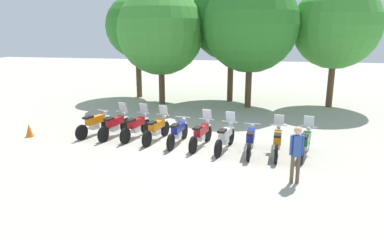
# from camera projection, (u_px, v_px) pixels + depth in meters

# --- Properties ---
(ground_plane) EXTENTS (80.00, 80.00, 0.00)m
(ground_plane) POSITION_uv_depth(u_px,v_px,m) (189.00, 145.00, 13.75)
(ground_plane) COLOR #ADA899
(motorcycle_0) EXTENTS (0.82, 2.14, 0.99)m
(motorcycle_0) POSITION_uv_depth(u_px,v_px,m) (95.00, 124.00, 15.00)
(motorcycle_0) COLOR black
(motorcycle_0) RESTS_ON ground_plane
(motorcycle_1) EXTENTS (0.75, 2.17, 1.37)m
(motorcycle_1) POSITION_uv_depth(u_px,v_px,m) (115.00, 125.00, 14.76)
(motorcycle_1) COLOR black
(motorcycle_1) RESTS_ON ground_plane
(motorcycle_2) EXTENTS (0.76, 2.16, 1.37)m
(motorcycle_2) POSITION_uv_depth(u_px,v_px,m) (136.00, 126.00, 14.55)
(motorcycle_2) COLOR black
(motorcycle_2) RESTS_ON ground_plane
(motorcycle_3) EXTENTS (0.73, 2.17, 1.37)m
(motorcycle_3) POSITION_uv_depth(u_px,v_px,m) (157.00, 129.00, 14.19)
(motorcycle_3) COLOR black
(motorcycle_3) RESTS_ON ground_plane
(motorcycle_4) EXTENTS (0.64, 2.19, 0.99)m
(motorcycle_4) POSITION_uv_depth(u_px,v_px,m) (178.00, 132.00, 13.78)
(motorcycle_4) COLOR black
(motorcycle_4) RESTS_ON ground_plane
(motorcycle_5) EXTENTS (0.74, 2.17, 1.37)m
(motorcycle_5) POSITION_uv_depth(u_px,v_px,m) (201.00, 134.00, 13.46)
(motorcycle_5) COLOR black
(motorcycle_5) RESTS_ON ground_plane
(motorcycle_6) EXTENTS (0.74, 2.17, 1.37)m
(motorcycle_6) POSITION_uv_depth(u_px,v_px,m) (225.00, 137.00, 13.08)
(motorcycle_6) COLOR black
(motorcycle_6) RESTS_ON ground_plane
(motorcycle_7) EXTENTS (0.62, 2.19, 0.99)m
(motorcycle_7) POSITION_uv_depth(u_px,v_px,m) (251.00, 140.00, 12.76)
(motorcycle_7) COLOR black
(motorcycle_7) RESTS_ON ground_plane
(motorcycle_8) EXTENTS (0.62, 2.19, 1.37)m
(motorcycle_8) POSITION_uv_depth(u_px,v_px,m) (277.00, 141.00, 12.57)
(motorcycle_8) COLOR black
(motorcycle_8) RESTS_ON ground_plane
(motorcycle_9) EXTENTS (0.79, 2.15, 1.37)m
(motorcycle_9) POSITION_uv_depth(u_px,v_px,m) (305.00, 143.00, 12.41)
(motorcycle_9) COLOR black
(motorcycle_9) RESTS_ON ground_plane
(person_0) EXTENTS (0.41, 0.26, 1.72)m
(person_0) POSITION_uv_depth(u_px,v_px,m) (296.00, 150.00, 10.12)
(person_0) COLOR brown
(person_0) RESTS_ON ground_plane
(tree_0) EXTENTS (4.02, 4.02, 6.61)m
(tree_0) POSITION_uv_depth(u_px,v_px,m) (137.00, 27.00, 22.68)
(tree_0) COLOR brown
(tree_0) RESTS_ON ground_plane
(tree_1) EXTENTS (5.12, 5.12, 6.89)m
(tree_1) POSITION_uv_depth(u_px,v_px,m) (161.00, 31.00, 20.56)
(tree_1) COLOR brown
(tree_1) RESTS_ON ground_plane
(tree_2) EXTENTS (5.07, 5.07, 7.58)m
(tree_2) POSITION_uv_depth(u_px,v_px,m) (232.00, 19.00, 21.16)
(tree_2) COLOR brown
(tree_2) RESTS_ON ground_plane
(tree_3) EXTENTS (5.29, 5.29, 7.32)m
(tree_3) POSITION_uv_depth(u_px,v_px,m) (251.00, 25.00, 19.46)
(tree_3) COLOR brown
(tree_3) RESTS_ON ground_plane
(tree_4) EXTENTS (4.81, 4.81, 7.03)m
(tree_4) POSITION_uv_depth(u_px,v_px,m) (336.00, 26.00, 19.54)
(tree_4) COLOR brown
(tree_4) RESTS_ON ground_plane
(traffic_cone) EXTENTS (0.32, 0.32, 0.55)m
(traffic_cone) POSITION_uv_depth(u_px,v_px,m) (29.00, 130.00, 14.81)
(traffic_cone) COLOR orange
(traffic_cone) RESTS_ON ground_plane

